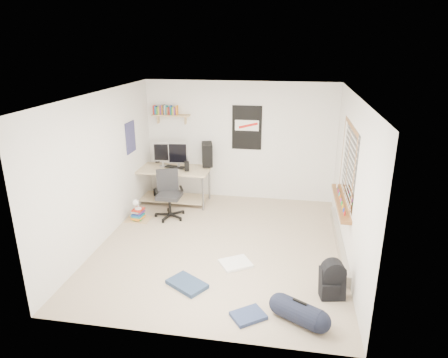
% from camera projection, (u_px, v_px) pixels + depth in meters
% --- Properties ---
extents(floor, '(4.00, 4.50, 0.01)m').
position_uv_depth(floor, '(221.00, 245.00, 6.74)').
color(floor, gray).
rests_on(floor, ground).
extents(ceiling, '(4.00, 4.50, 0.01)m').
position_uv_depth(ceiling, '(221.00, 95.00, 5.92)').
color(ceiling, white).
rests_on(ceiling, ground).
extents(back_wall, '(4.00, 0.01, 2.50)m').
position_uv_depth(back_wall, '(240.00, 141.00, 8.43)').
color(back_wall, silver).
rests_on(back_wall, ground).
extents(left_wall, '(0.01, 4.50, 2.50)m').
position_uv_depth(left_wall, '(103.00, 168.00, 6.65)').
color(left_wall, silver).
rests_on(left_wall, ground).
extents(right_wall, '(0.01, 4.50, 2.50)m').
position_uv_depth(right_wall, '(352.00, 182.00, 6.01)').
color(right_wall, silver).
rests_on(right_wall, ground).
extents(desk, '(1.84, 1.16, 0.78)m').
position_uv_depth(desk, '(170.00, 186.00, 8.41)').
color(desk, tan).
rests_on(desk, floor).
extents(monitor_left, '(0.37, 0.14, 0.39)m').
position_uv_depth(monitor_left, '(163.00, 156.00, 8.33)').
color(monitor_left, '#B2B3B7').
rests_on(monitor_left, desk).
extents(monitor_right, '(0.41, 0.14, 0.44)m').
position_uv_depth(monitor_right, '(178.00, 157.00, 8.17)').
color(monitor_right, '#AFB0B5').
rests_on(monitor_right, desk).
extents(pc_tower, '(0.31, 0.48, 0.46)m').
position_uv_depth(pc_tower, '(207.00, 154.00, 8.37)').
color(pc_tower, black).
rests_on(pc_tower, desk).
extents(keyboard, '(0.44, 0.22, 0.02)m').
position_uv_depth(keyboard, '(175.00, 167.00, 8.26)').
color(keyboard, black).
rests_on(keyboard, desk).
extents(speaker_left, '(0.10, 0.10, 0.17)m').
position_uv_depth(speaker_left, '(157.00, 158.00, 8.59)').
color(speaker_left, black).
rests_on(speaker_left, desk).
extents(speaker_right, '(0.12, 0.12, 0.19)m').
position_uv_depth(speaker_right, '(187.00, 166.00, 8.02)').
color(speaker_right, black).
rests_on(speaker_right, desk).
extents(office_chair, '(0.81, 0.81, 0.93)m').
position_uv_depth(office_chair, '(169.00, 194.00, 7.64)').
color(office_chair, black).
rests_on(office_chair, floor).
extents(wall_shelf, '(0.80, 0.22, 0.24)m').
position_uv_depth(wall_shelf, '(171.00, 115.00, 8.38)').
color(wall_shelf, tan).
rests_on(wall_shelf, back_wall).
extents(poster_back_wall, '(0.62, 0.03, 0.92)m').
position_uv_depth(poster_back_wall, '(247.00, 128.00, 8.28)').
color(poster_back_wall, black).
rests_on(poster_back_wall, back_wall).
extents(poster_left_wall, '(0.02, 0.42, 0.60)m').
position_uv_depth(poster_left_wall, '(131.00, 137.00, 7.68)').
color(poster_left_wall, navy).
rests_on(poster_left_wall, left_wall).
extents(window, '(0.10, 1.50, 1.26)m').
position_uv_depth(window, '(347.00, 163.00, 6.23)').
color(window, brown).
rests_on(window, right_wall).
extents(baseboard_heater, '(0.08, 2.50, 0.18)m').
position_uv_depth(baseboard_heater, '(339.00, 241.00, 6.68)').
color(baseboard_heater, '#B7B2A8').
rests_on(baseboard_heater, floor).
extents(backpack, '(0.37, 0.31, 0.43)m').
position_uv_depth(backpack, '(332.00, 283.00, 5.32)').
color(backpack, black).
rests_on(backpack, floor).
extents(duffel_bag, '(0.38, 0.38, 0.55)m').
position_uv_depth(duffel_bag, '(299.00, 312.00, 4.84)').
color(duffel_bag, black).
rests_on(duffel_bag, floor).
extents(tshirt, '(0.58, 0.55, 0.04)m').
position_uv_depth(tshirt, '(236.00, 263.00, 6.14)').
color(tshirt, silver).
rests_on(tshirt, floor).
extents(jeans_a, '(0.64, 0.58, 0.06)m').
position_uv_depth(jeans_a, '(187.00, 284.00, 5.60)').
color(jeans_a, '#233450').
rests_on(jeans_a, floor).
extents(jeans_b, '(0.49, 0.47, 0.05)m').
position_uv_depth(jeans_b, '(248.00, 316.00, 4.96)').
color(jeans_b, navy).
rests_on(jeans_b, floor).
extents(book_stack, '(0.50, 0.43, 0.30)m').
position_uv_depth(book_stack, '(138.00, 212.00, 7.64)').
color(book_stack, brown).
rests_on(book_stack, floor).
extents(desk_lamp, '(0.17, 0.24, 0.21)m').
position_uv_depth(desk_lamp, '(138.00, 202.00, 7.54)').
color(desk_lamp, white).
rests_on(desk_lamp, book_stack).
extents(subwoofer, '(0.31, 0.31, 0.27)m').
position_uv_depth(subwoofer, '(162.00, 194.00, 8.58)').
color(subwoofer, black).
rests_on(subwoofer, floor).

